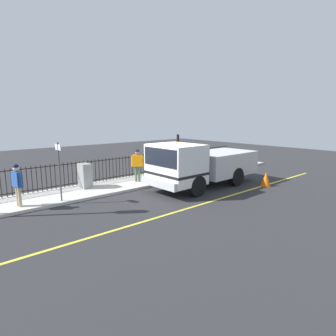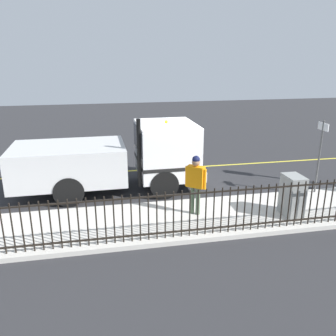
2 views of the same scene
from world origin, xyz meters
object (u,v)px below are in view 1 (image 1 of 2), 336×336
at_px(work_truck, 198,163).
at_px(traffic_cone, 266,179).
at_px(utility_cabinet, 85,176).
at_px(pedestrian_distant, 17,181).
at_px(worker_standing, 137,162).
at_px(street_sign, 59,165).

distance_m(work_truck, traffic_cone, 3.71).
bearing_deg(work_truck, utility_cabinet, 53.32).
height_order(work_truck, utility_cabinet, work_truck).
bearing_deg(utility_cabinet, pedestrian_distant, 108.81).
bearing_deg(worker_standing, utility_cabinet, -153.29).
bearing_deg(utility_cabinet, street_sign, 130.22).
distance_m(worker_standing, traffic_cone, 6.82).
bearing_deg(street_sign, pedestrian_distant, 76.34).
distance_m(utility_cabinet, traffic_cone, 9.23).
height_order(utility_cabinet, traffic_cone, utility_cabinet).
xyz_separation_m(utility_cabinet, traffic_cone, (-5.46, -7.44, -0.35)).
height_order(work_truck, traffic_cone, work_truck).
xyz_separation_m(worker_standing, pedestrian_distant, (-0.49, 5.97, -0.04)).
bearing_deg(traffic_cone, work_truck, 53.28).
height_order(worker_standing, traffic_cone, worker_standing).
height_order(work_truck, worker_standing, work_truck).
xyz_separation_m(work_truck, street_sign, (1.83, 6.30, 0.38)).
distance_m(pedestrian_distant, utility_cabinet, 3.48).
relative_size(work_truck, pedestrian_distant, 3.79).
xyz_separation_m(pedestrian_distant, utility_cabinet, (1.11, -3.27, -0.44)).
xyz_separation_m(pedestrian_distant, street_sign, (-0.37, -1.52, 0.49)).
bearing_deg(utility_cabinet, traffic_cone, -126.31).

